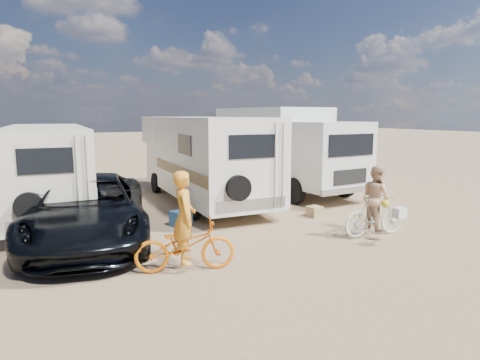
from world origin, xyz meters
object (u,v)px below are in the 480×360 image
bike_man (185,246)px  rider_woman (376,205)px  dark_suv (88,210)px  rv_main (202,160)px  box_truck (286,150)px  cooler (181,218)px  crate (315,212)px  bike_parked (326,183)px  bike_woman (375,215)px  rv_left (48,172)px  rider_man (185,226)px

bike_man → rider_woman: rider_woman is taller
dark_suv → rider_woman: bearing=-11.7°
rv_main → dark_suv: bearing=-140.1°
dark_suv → rv_main: bearing=48.8°
dark_suv → box_truck: bearing=35.4°
dark_suv → bike_man: bearing=-52.4°
cooler → crate: bearing=-33.5°
box_truck → crate: bearing=-114.8°
bike_parked → cooler: bearing=135.3°
dark_suv → bike_woman: 7.15m
box_truck → bike_woman: bearing=-106.4°
bike_man → bike_parked: (7.75, 5.07, -0.08)m
rv_left → box_truck: (8.76, 0.04, 0.31)m
bike_man → bike_parked: size_ratio=1.20×
rv_left → bike_parked: 9.88m
rv_left → bike_parked: bearing=-3.5°
dark_suv → bike_woman: dark_suv is taller
rv_main → box_truck: bearing=7.2°
bike_woman → cooler: bike_woman is taller
rider_man → rv_left: bearing=34.2°
rv_left → crate: bearing=-25.5°
dark_suv → bike_parked: dark_suv is taller
box_truck → dark_suv: box_truck is taller
bike_man → crate: bearing=-48.7°
rider_man → rv_main: bearing=-9.4°
dark_suv → bike_woman: size_ratio=3.21×
rider_woman → bike_parked: (2.60, 5.08, -0.38)m
bike_parked → crate: bearing=165.8°
rider_man → bike_man: bearing=-163.5°
rv_main → bike_woman: 6.57m
box_truck → rider_woman: bearing=-106.4°
box_truck → rider_woman: 6.62m
rider_man → bike_woman: bearing=-73.6°
rv_left → bike_parked: rv_left is taller
cooler → dark_suv: bearing=168.2°
bike_woman → rv_main: bearing=26.8°
rider_man → bike_parked: rider_man is taller
rv_left → bike_woman: rv_left is taller
rv_left → bike_man: bearing=-68.6°
rider_man → cooler: 3.54m
cooler → rider_man: bearing=-129.0°
rv_left → bike_man: size_ratio=3.67×
rv_main → rv_left: size_ratio=1.11×
dark_suv → crate: size_ratio=14.49×
cooler → bike_man: bearing=-129.0°
rv_main → dark_suv: (-4.34, -3.20, -0.69)m
crate → rv_left: bearing=150.8°
box_truck → crate: (-1.66, -4.01, -1.52)m
rv_main → rider_woman: 6.53m
bike_parked → cooler: bike_parked is taller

